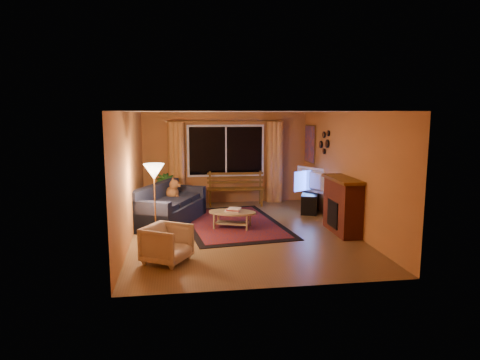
{
  "coord_description": "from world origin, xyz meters",
  "views": [
    {
      "loc": [
        -1.32,
        -8.67,
        2.47
      ],
      "look_at": [
        0.0,
        0.3,
        1.05
      ],
      "focal_mm": 32.0,
      "sensor_mm": 36.0,
      "label": 1
    }
  ],
  "objects": [
    {
      "name": "fireplace",
      "position": [
        2.05,
        -0.4,
        0.55
      ],
      "size": [
        0.4,
        1.2,
        1.1
      ],
      "primitive_type": "cube",
      "color": "maroon",
      "rests_on": "ground"
    },
    {
      "name": "floor_lamp",
      "position": [
        -1.77,
        -0.4,
        0.76
      ],
      "size": [
        0.32,
        0.32,
        1.51
      ],
      "primitive_type": "cylinder",
      "rotation": [
        0.0,
        0.0,
        -0.32
      ],
      "color": "#BF8C3F",
      "rests_on": "ground"
    },
    {
      "name": "mirror_cluster",
      "position": [
        2.21,
        1.3,
        1.8
      ],
      "size": [
        0.06,
        0.6,
        0.56
      ],
      "primitive_type": null,
      "color": "black",
      "rests_on": "wall_right"
    },
    {
      "name": "wall_left",
      "position": [
        -2.26,
        0.0,
        1.25
      ],
      "size": [
        0.02,
        6.0,
        2.5
      ],
      "primitive_type": "cube",
      "color": "#BF7738",
      "rests_on": "ground"
    },
    {
      "name": "curtain_right",
      "position": [
        1.35,
        2.88,
        1.12
      ],
      "size": [
        0.36,
        0.36,
        2.24
      ],
      "primitive_type": "cylinder",
      "color": "#D48B3F",
      "rests_on": "ground"
    },
    {
      "name": "floor",
      "position": [
        0.0,
        0.0,
        -0.01
      ],
      "size": [
        4.5,
        6.0,
        0.02
      ],
      "primitive_type": "cube",
      "color": "brown",
      "rests_on": "ground"
    },
    {
      "name": "armchair",
      "position": [
        -1.52,
        -1.69,
        0.35
      ],
      "size": [
        0.89,
        0.91,
        0.7
      ],
      "primitive_type": "imported",
      "rotation": [
        0.0,
        0.0,
        1.02
      ],
      "color": "#C7AD8F",
      "rests_on": "ground"
    },
    {
      "name": "curtain_left",
      "position": [
        -1.35,
        2.88,
        1.12
      ],
      "size": [
        0.36,
        0.36,
        2.24
      ],
      "primitive_type": "cylinder",
      "color": "#D48B3F",
      "rests_on": "ground"
    },
    {
      "name": "painting",
      "position": [
        2.22,
        2.45,
        1.65
      ],
      "size": [
        0.04,
        0.76,
        0.96
      ],
      "primitive_type": "cube",
      "color": "#CC4B1B",
      "rests_on": "wall_right"
    },
    {
      "name": "rug",
      "position": [
        -0.12,
        0.65,
        0.01
      ],
      "size": [
        2.46,
        3.51,
        0.02
      ],
      "primitive_type": "cube",
      "rotation": [
        0.0,
        0.0,
        0.12
      ],
      "color": "#821700",
      "rests_on": "ground"
    },
    {
      "name": "potted_plant",
      "position": [
        -1.66,
        2.59,
        0.45
      ],
      "size": [
        0.58,
        0.58,
        0.9
      ],
      "primitive_type": "imported",
      "rotation": [
        0.0,
        0.0,
        0.18
      ],
      "color": "#235B1E",
      "rests_on": "ground"
    },
    {
      "name": "curtain_rod",
      "position": [
        0.0,
        2.9,
        2.25
      ],
      "size": [
        3.2,
        0.03,
        0.03
      ],
      "primitive_type": "cylinder",
      "rotation": [
        0.0,
        1.57,
        0.0
      ],
      "color": "#BF8C3F",
      "rests_on": "wall_back"
    },
    {
      "name": "bench",
      "position": [
        0.21,
        2.54,
        0.23
      ],
      "size": [
        1.55,
        0.55,
        0.46
      ],
      "primitive_type": "cube",
      "rotation": [
        0.0,
        0.0,
        -0.07
      ],
      "color": "#54330B",
      "rests_on": "ground"
    },
    {
      "name": "coffee_table",
      "position": [
        -0.18,
        0.25,
        0.19
      ],
      "size": [
        1.33,
        1.33,
        0.38
      ],
      "primitive_type": "cylinder",
      "rotation": [
        0.0,
        0.0,
        -0.35
      ],
      "color": "#9A8556",
      "rests_on": "ground"
    },
    {
      "name": "television",
      "position": [
        2.0,
        1.64,
        0.79
      ],
      "size": [
        0.67,
        1.02,
        0.63
      ],
      "primitive_type": "imported",
      "rotation": [
        0.0,
        0.0,
        2.1
      ],
      "color": "black",
      "rests_on": "tv_console"
    },
    {
      "name": "window",
      "position": [
        0.0,
        2.94,
        1.45
      ],
      "size": [
        2.0,
        0.02,
        1.3
      ],
      "primitive_type": "cube",
      "color": "black",
      "rests_on": "wall_back"
    },
    {
      "name": "dog",
      "position": [
        -1.46,
        1.41,
        0.65
      ],
      "size": [
        0.4,
        0.47,
        0.43
      ],
      "primitive_type": null,
      "rotation": [
        0.0,
        0.0,
        0.33
      ],
      "color": "#92592B",
      "rests_on": "sofa"
    },
    {
      "name": "wall_back",
      "position": [
        0.0,
        3.01,
        1.25
      ],
      "size": [
        4.5,
        0.02,
        2.5
      ],
      "primitive_type": "cube",
      "color": "#BF7738",
      "rests_on": "ground"
    },
    {
      "name": "tv_console",
      "position": [
        2.0,
        1.64,
        0.24
      ],
      "size": [
        0.75,
        1.2,
        0.47
      ],
      "primitive_type": "cube",
      "rotation": [
        0.0,
        0.0,
        -0.36
      ],
      "color": "black",
      "rests_on": "ground"
    },
    {
      "name": "ceiling",
      "position": [
        0.0,
        0.0,
        2.51
      ],
      "size": [
        4.5,
        6.0,
        0.02
      ],
      "primitive_type": "cube",
      "color": "white",
      "rests_on": "ground"
    },
    {
      "name": "wall_right",
      "position": [
        2.26,
        0.0,
        1.25
      ],
      "size": [
        0.02,
        6.0,
        2.5
      ],
      "primitive_type": "cube",
      "color": "#BF7738",
      "rests_on": "ground"
    },
    {
      "name": "sofa",
      "position": [
        -1.51,
        0.92,
        0.44
      ],
      "size": [
        1.73,
        2.34,
        0.87
      ],
      "primitive_type": "cube",
      "rotation": [
        0.0,
        0.0,
        -0.43
      ],
      "color": "black",
      "rests_on": "ground"
    }
  ]
}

